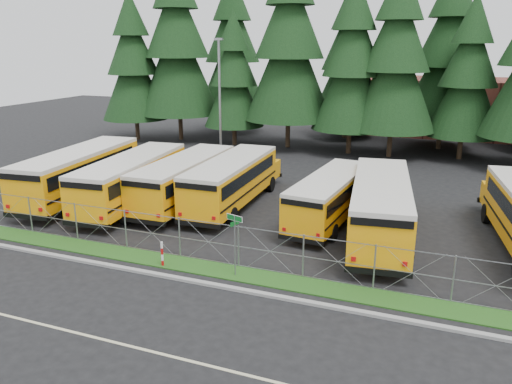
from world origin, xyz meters
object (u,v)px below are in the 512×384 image
bus_0 (84,174)px  bus_6 (380,208)px  bus_5 (332,198)px  street_sign (235,232)px  light_standard (220,97)px  bus_2 (188,181)px  bus_3 (234,182)px  striped_bollard (162,254)px  bus_1 (135,181)px

bus_0 → bus_6: size_ratio=1.02×
bus_5 → street_sign: (-2.29, -8.52, 0.68)m
light_standard → street_sign: bearing=-63.4°
bus_2 → bus_5: bus_2 is taller
bus_2 → bus_3: (2.84, 0.71, 0.01)m
striped_bollard → bus_1: bearing=130.8°
bus_1 → bus_5: bus_1 is taller
bus_5 → light_standard: light_standard is taller
bus_3 → light_standard: size_ratio=1.13×
bus_1 → bus_3: (5.77, 2.09, -0.05)m
street_sign → striped_bollard: bearing=-175.0°
bus_0 → light_standard: size_ratio=1.21×
bus_5 → bus_1: bearing=-167.4°
bus_1 → bus_5: bearing=2.0°
bus_1 → bus_2: (2.93, 1.39, -0.06)m
bus_3 → bus_2: bearing=-167.6°
bus_0 → street_sign: size_ratio=4.37×
bus_1 → bus_6: (14.92, -0.13, 0.03)m
bus_0 → light_standard: light_standard is taller
light_standard → bus_0: bearing=-109.0°
bus_6 → bus_2: bearing=165.3°
bus_0 → bus_3: 9.97m
street_sign → striped_bollard: 3.76m
bus_2 → bus_5: (9.11, 0.16, -0.13)m
bus_3 → street_sign: (3.98, -9.07, 0.53)m
bus_5 → street_sign: bearing=-99.7°
bus_1 → street_sign: (9.75, -6.98, 0.49)m
street_sign → light_standard: 21.67m
bus_3 → bus_5: size_ratio=1.11×
bus_3 → street_sign: size_ratio=4.07×
light_standard → bus_6: bearing=-39.8°
bus_1 → bus_3: bearing=14.7°
bus_5 → light_standard: size_ratio=1.02×
bus_0 → bus_5: bus_0 is taller
bus_2 → street_sign: size_ratio=4.03×
bus_0 → bus_5: bearing=-0.5°
bus_6 → bus_1: bearing=172.0°
bus_6 → street_sign: 8.60m
street_sign → light_standard: size_ratio=0.28×
bus_0 → light_standard: bearing=65.2°
bus_2 → light_standard: size_ratio=1.12×
bus_3 → light_standard: light_standard is taller
bus_6 → street_sign: bearing=-134.5°
bus_6 → bus_3: bearing=158.9°
bus_3 → bus_6: bus_6 is taller
bus_1 → bus_2: 3.24m
bus_3 → light_standard: 12.19m
street_sign → light_standard: (-9.57, 19.13, 3.47)m
bus_5 → bus_6: 3.34m
bus_2 → light_standard: 11.82m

